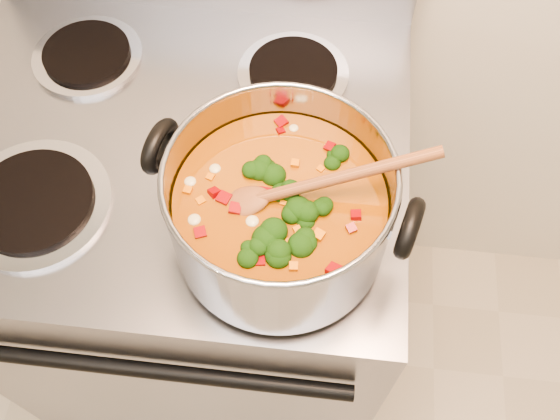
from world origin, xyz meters
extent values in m
cube|color=gray|center=(-0.03, 1.16, 0.46)|extent=(0.73, 0.63, 0.92)
cylinder|color=black|center=(-0.03, 0.83, 0.80)|extent=(0.62, 0.02, 0.02)
cylinder|color=#A5A5AD|center=(-0.20, 1.02, 0.92)|extent=(0.22, 0.22, 0.01)
cylinder|color=black|center=(-0.20, 1.02, 0.93)|extent=(0.17, 0.17, 0.01)
cylinder|color=#A5A5AD|center=(0.14, 1.02, 0.92)|extent=(0.22, 0.22, 0.01)
cylinder|color=black|center=(0.14, 1.02, 0.93)|extent=(0.17, 0.17, 0.01)
cylinder|color=#A5A5AD|center=(-0.20, 1.30, 0.92)|extent=(0.18, 0.18, 0.01)
cylinder|color=black|center=(-0.20, 1.30, 0.93)|extent=(0.14, 0.14, 0.01)
cylinder|color=#A5A5AD|center=(0.14, 1.30, 0.92)|extent=(0.18, 0.18, 0.01)
cylinder|color=black|center=(0.14, 1.30, 0.93)|extent=(0.14, 0.14, 0.01)
cylinder|color=#93939A|center=(0.15, 1.00, 1.01)|extent=(0.28, 0.28, 0.15)
torus|color=#93939A|center=(0.15, 1.00, 1.09)|extent=(0.28, 0.28, 0.01)
cylinder|color=#7C500B|center=(0.15, 1.00, 0.99)|extent=(0.27, 0.27, 0.10)
torus|color=black|center=(0.00, 1.04, 1.07)|extent=(0.04, 0.08, 0.08)
torus|color=black|center=(0.31, 0.95, 1.07)|extent=(0.04, 0.08, 0.08)
ellipsoid|color=black|center=(0.13, 0.99, 1.04)|extent=(0.04, 0.04, 0.03)
ellipsoid|color=black|center=(0.22, 0.97, 1.04)|extent=(0.04, 0.04, 0.03)
ellipsoid|color=black|center=(0.12, 0.94, 1.04)|extent=(0.04, 0.04, 0.03)
ellipsoid|color=black|center=(0.12, 0.98, 1.04)|extent=(0.04, 0.04, 0.03)
ellipsoid|color=black|center=(0.09, 1.06, 1.04)|extent=(0.04, 0.04, 0.03)
ellipsoid|color=black|center=(0.19, 0.95, 1.04)|extent=(0.04, 0.04, 0.03)
ellipsoid|color=black|center=(0.20, 1.06, 1.04)|extent=(0.04, 0.04, 0.03)
ellipsoid|color=black|center=(0.24, 1.04, 1.04)|extent=(0.04, 0.04, 0.03)
ellipsoid|color=black|center=(0.21, 1.09, 1.04)|extent=(0.04, 0.04, 0.03)
ellipsoid|color=black|center=(0.04, 1.03, 1.04)|extent=(0.04, 0.04, 0.03)
ellipsoid|color=black|center=(0.13, 0.92, 1.04)|extent=(0.04, 0.04, 0.03)
ellipsoid|color=#970511|center=(0.10, 1.02, 1.04)|extent=(0.01, 0.01, 0.01)
ellipsoid|color=#970511|center=(0.23, 0.99, 1.04)|extent=(0.01, 0.01, 0.01)
ellipsoid|color=#970511|center=(0.06, 1.05, 1.04)|extent=(0.01, 0.01, 0.01)
ellipsoid|color=#970511|center=(0.18, 0.97, 1.04)|extent=(0.01, 0.01, 0.01)
ellipsoid|color=#970511|center=(0.24, 1.02, 1.04)|extent=(0.01, 0.01, 0.01)
ellipsoid|color=#970511|center=(0.10, 1.04, 1.04)|extent=(0.01, 0.01, 0.01)
ellipsoid|color=#970511|center=(0.14, 1.00, 1.04)|extent=(0.01, 0.01, 0.01)
ellipsoid|color=#970511|center=(0.23, 0.92, 1.04)|extent=(0.01, 0.01, 0.01)
ellipsoid|color=#970511|center=(0.19, 1.02, 1.04)|extent=(0.01, 0.01, 0.01)
ellipsoid|color=#970511|center=(0.19, 1.07, 1.04)|extent=(0.01, 0.01, 0.01)
ellipsoid|color=#970511|center=(0.24, 1.01, 1.04)|extent=(0.01, 0.01, 0.01)
ellipsoid|color=#970511|center=(0.16, 0.99, 1.04)|extent=(0.01, 0.01, 0.01)
ellipsoid|color=#970511|center=(0.18, 0.99, 1.04)|extent=(0.01, 0.01, 0.01)
ellipsoid|color=#C7640B|center=(0.12, 0.91, 1.04)|extent=(0.01, 0.01, 0.01)
ellipsoid|color=#C7640B|center=(0.14, 0.89, 1.04)|extent=(0.01, 0.01, 0.01)
ellipsoid|color=#C7640B|center=(0.09, 0.99, 1.04)|extent=(0.01, 0.01, 0.01)
ellipsoid|color=#C7640B|center=(0.13, 1.10, 1.04)|extent=(0.01, 0.01, 0.01)
ellipsoid|color=#C7640B|center=(0.15, 0.98, 1.04)|extent=(0.01, 0.01, 0.01)
ellipsoid|color=#C7640B|center=(0.17, 1.08, 1.04)|extent=(0.01, 0.01, 0.01)
ellipsoid|color=#C7640B|center=(0.27, 0.96, 1.04)|extent=(0.01, 0.01, 0.01)
ellipsoid|color=#C7640B|center=(0.19, 1.06, 1.04)|extent=(0.01, 0.01, 0.01)
ellipsoid|color=#C7640B|center=(0.23, 1.00, 1.04)|extent=(0.01, 0.01, 0.01)
ellipsoid|color=#C7640B|center=(0.23, 1.04, 1.04)|extent=(0.01, 0.01, 0.01)
ellipsoid|color=#C7640B|center=(0.24, 1.06, 1.04)|extent=(0.01, 0.01, 0.01)
ellipsoid|color=#C8BC89|center=(0.20, 1.08, 1.04)|extent=(0.02, 0.02, 0.01)
ellipsoid|color=#C8BC89|center=(0.22, 1.05, 1.04)|extent=(0.02, 0.02, 0.01)
ellipsoid|color=#C8BC89|center=(0.12, 1.02, 1.04)|extent=(0.02, 0.02, 0.01)
ellipsoid|color=#C8BC89|center=(0.04, 0.98, 1.04)|extent=(0.02, 0.02, 0.01)
ellipsoid|color=#C8BC89|center=(0.17, 1.08, 1.04)|extent=(0.02, 0.02, 0.01)
ellipsoid|color=#C8BC89|center=(0.21, 1.08, 1.04)|extent=(0.02, 0.02, 0.01)
ellipsoid|color=brown|center=(0.11, 0.99, 1.04)|extent=(0.08, 0.06, 0.04)
cylinder|color=brown|center=(0.22, 1.01, 1.07)|extent=(0.24, 0.06, 0.09)
ellipsoid|color=black|center=(0.07, 0.86, 0.92)|extent=(0.01, 0.01, 0.01)
ellipsoid|color=black|center=(0.31, 1.02, 0.92)|extent=(0.01, 0.01, 0.01)
camera|label=1|loc=(0.20, 0.60, 1.69)|focal=40.00mm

